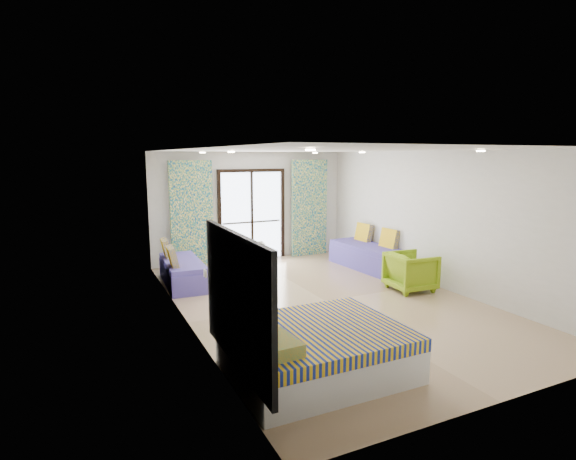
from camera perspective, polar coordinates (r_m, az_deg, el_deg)
name	(u,v)px	position (r m, az deg, el deg)	size (l,w,h in m)	color
floor	(325,301)	(8.26, 4.77, -8.97)	(5.00, 7.50, 0.01)	#957859
ceiling	(328,150)	(7.84, 5.04, 10.10)	(5.00, 7.50, 0.01)	silver
wall_back	(251,206)	(11.31, -4.68, 3.03)	(5.00, 0.01, 2.70)	silver
wall_front	(511,280)	(5.13, 26.51, -5.72)	(5.00, 0.01, 2.70)	silver
wall_left	(185,239)	(7.04, -12.99, -1.06)	(0.01, 7.50, 2.70)	silver
wall_right	(435,219)	(9.44, 18.15, 1.32)	(0.01, 7.50, 2.70)	silver
balcony_door	(252,210)	(11.30, -4.62, 2.55)	(1.76, 0.08, 2.28)	black
balcony_rail	(252,222)	(11.35, -4.62, 1.01)	(1.52, 0.03, 0.04)	#595451
curtain_left	(192,214)	(10.71, -12.12, 1.95)	(1.00, 0.10, 2.50)	white
curtain_right	(309,208)	(11.79, 2.71, 2.83)	(1.00, 0.10, 2.50)	white
downlight_a	(310,150)	(5.41, 2.86, 10.13)	(0.12, 0.12, 0.02)	#FFE0B2
downlight_b	(481,151)	(7.17, 23.28, 9.21)	(0.12, 0.12, 0.02)	#FFE0B2
downlight_c	(231,152)	(8.18, -7.23, 9.82)	(0.12, 0.12, 0.02)	#FFE0B2
downlight_d	(362,152)	(9.44, 9.39, 9.71)	(0.12, 0.12, 0.02)	#FFE0B2
downlight_e	(202,153)	(10.10, -10.81, 9.64)	(0.12, 0.12, 0.02)	#FFE0B2
downlight_f	(315,153)	(11.14, 3.47, 9.75)	(0.12, 0.12, 0.02)	#FFE0B2
headboard	(236,300)	(4.96, -6.59, -8.87)	(0.06, 2.10, 1.50)	black
switch_plate	(205,274)	(6.11, -10.47, -5.45)	(0.02, 0.10, 0.10)	silver
bed	(315,349)	(5.60, 3.45, -14.90)	(2.05, 1.67, 0.71)	silver
daybed_left	(182,271)	(9.43, -13.32, -5.11)	(0.78, 1.84, 0.89)	#4D429D
daybed_right	(367,255)	(10.70, 10.00, -3.13)	(0.89, 2.03, 0.98)	#4D429D
coffee_table	(262,254)	(10.41, -3.36, -3.11)	(0.77, 0.77, 0.68)	silver
vase	(263,248)	(10.47, -3.17, -2.28)	(0.18, 0.19, 0.18)	white
armchair	(411,270)	(9.09, 15.34, -4.87)	(0.80, 0.75, 0.82)	#80A515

